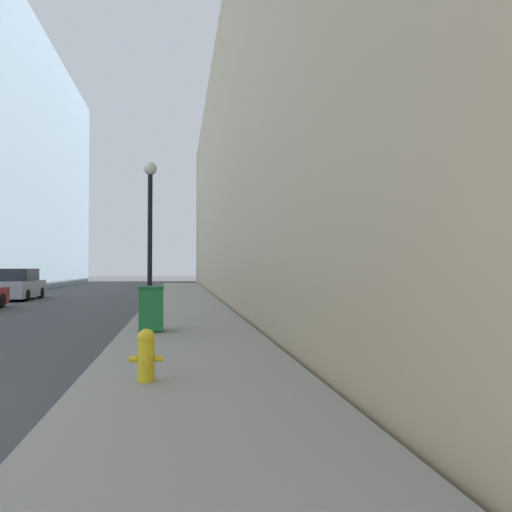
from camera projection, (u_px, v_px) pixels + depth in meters
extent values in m
cube|color=gray|center=(185.00, 304.00, 23.43)|extent=(3.52, 60.00, 0.15)
cube|color=tan|center=(304.00, 176.00, 32.72)|extent=(12.00, 60.00, 15.61)
cylinder|color=yellow|center=(146.00, 361.00, 7.22)|extent=(0.24, 0.24, 0.58)
sphere|color=yellow|center=(146.00, 338.00, 7.23)|extent=(0.26, 0.26, 0.26)
cylinder|color=yellow|center=(146.00, 332.00, 7.23)|extent=(0.07, 0.07, 0.05)
cylinder|color=yellow|center=(145.00, 361.00, 7.04)|extent=(0.11, 0.12, 0.11)
cylinder|color=yellow|center=(133.00, 359.00, 7.19)|extent=(0.12, 0.09, 0.09)
cylinder|color=yellow|center=(159.00, 359.00, 7.25)|extent=(0.12, 0.09, 0.09)
cube|color=#1E7538|center=(151.00, 310.00, 12.87)|extent=(0.60, 0.65, 1.05)
cube|color=#16572A|center=(151.00, 288.00, 12.89)|extent=(0.61, 0.67, 0.08)
cylinder|color=black|center=(142.00, 327.00, 13.10)|extent=(0.05, 0.16, 0.16)
cylinder|color=black|center=(162.00, 327.00, 13.17)|extent=(0.05, 0.16, 0.16)
cylinder|color=black|center=(150.00, 316.00, 15.71)|extent=(0.28, 0.28, 0.25)
cylinder|color=black|center=(150.00, 246.00, 15.77)|extent=(0.15, 0.15, 4.62)
sphere|color=silver|center=(150.00, 168.00, 15.82)|extent=(0.42, 0.42, 0.42)
cylinder|color=black|center=(1.00, 301.00, 22.16)|extent=(0.24, 0.64, 0.64)
cube|color=#A3A8B2|center=(19.00, 289.00, 27.76)|extent=(1.76, 4.65, 0.90)
cube|color=#1E2328|center=(19.00, 275.00, 27.78)|extent=(1.55, 2.42, 0.68)
cylinder|color=black|center=(11.00, 293.00, 29.01)|extent=(0.24, 0.64, 0.64)
cylinder|color=black|center=(41.00, 293.00, 29.26)|extent=(0.24, 0.64, 0.64)
cylinder|color=black|center=(26.00, 295.00, 26.50)|extent=(0.24, 0.64, 0.64)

